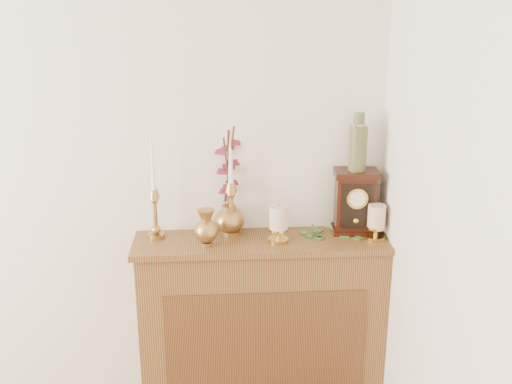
{
  "coord_description": "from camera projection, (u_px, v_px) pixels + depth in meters",
  "views": [
    {
      "loc": [
        1.19,
        -0.56,
        2.03
      ],
      "look_at": [
        1.36,
        2.05,
        1.18
      ],
      "focal_mm": 42.0,
      "sensor_mm": 36.0,
      "label": 1
    }
  ],
  "objects": [
    {
      "name": "console_shelf",
      "position": [
        262.0,
        330.0,
        3.02
      ],
      "size": [
        1.24,
        0.34,
        0.93
      ],
      "color": "brown",
      "rests_on": "ground"
    },
    {
      "name": "ginger_jar",
      "position": [
        229.0,
        183.0,
        2.9
      ],
      "size": [
        0.23,
        0.24,
        0.55
      ],
      "rotation": [
        0.0,
        0.0,
        -0.08
      ],
      "color": "#A37F41",
      "rests_on": "console_shelf"
    },
    {
      "name": "ceramic_vase",
      "position": [
        358.0,
        145.0,
        2.83
      ],
      "size": [
        0.09,
        0.09,
        0.28
      ],
      "rotation": [
        0.0,
        0.0,
        -0.08
      ],
      "color": "#193228",
      "rests_on": "mantel_clock"
    },
    {
      "name": "candlestick_center",
      "position": [
        231.0,
        200.0,
        2.87
      ],
      "size": [
        0.09,
        0.09,
        0.54
      ],
      "rotation": [
        0.0,
        0.0,
        0.03
      ],
      "color": "#A37F41",
      "rests_on": "console_shelf"
    },
    {
      "name": "ivy_garland",
      "position": [
        347.0,
        233.0,
        2.91
      ],
      "size": [
        0.44,
        0.16,
        0.07
      ],
      "rotation": [
        0.0,
        0.0,
        -0.03
      ],
      "color": "#416F2A",
      "rests_on": "console_shelf"
    },
    {
      "name": "pillar_candle_left",
      "position": [
        278.0,
        222.0,
        2.81
      ],
      "size": [
        0.1,
        0.1,
        0.19
      ],
      "rotation": [
        0.0,
        0.0,
        -0.25
      ],
      "color": "gold",
      "rests_on": "console_shelf"
    },
    {
      "name": "pillar_candle_right",
      "position": [
        376.0,
        220.0,
        2.85
      ],
      "size": [
        0.09,
        0.09,
        0.18
      ],
      "rotation": [
        0.0,
        0.0,
        -0.17
      ],
      "color": "gold",
      "rests_on": "console_shelf"
    },
    {
      "name": "bud_vase",
      "position": [
        206.0,
        228.0,
        2.77
      ],
      "size": [
        0.11,
        0.11,
        0.18
      ],
      "rotation": [
        0.0,
        0.0,
        0.37
      ],
      "color": "#A37F41",
      "rests_on": "console_shelf"
    },
    {
      "name": "mantel_clock",
      "position": [
        355.0,
        202.0,
        2.92
      ],
      "size": [
        0.22,
        0.16,
        0.32
      ],
      "rotation": [
        0.0,
        0.0,
        -0.08
      ],
      "color": "black",
      "rests_on": "console_shelf"
    },
    {
      "name": "candlestick_left",
      "position": [
        155.0,
        206.0,
        2.84
      ],
      "size": [
        0.08,
        0.08,
        0.5
      ],
      "rotation": [
        0.0,
        0.0,
        -0.26
      ],
      "color": "#A37F41",
      "rests_on": "console_shelf"
    }
  ]
}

